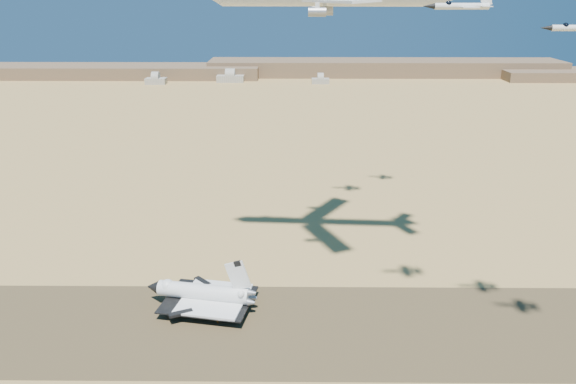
{
  "coord_description": "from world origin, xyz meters",
  "views": [
    {
      "loc": [
        10.02,
        -146.27,
        96.64
      ],
      "look_at": [
        8.62,
        8.0,
        41.08
      ],
      "focal_mm": 35.0,
      "sensor_mm": 36.0,
      "label": 1
    }
  ],
  "objects_px": {
    "crew_b": "(218,320)",
    "shuttle": "(203,294)",
    "chase_jet_a": "(460,6)",
    "crew_a": "(225,315)",
    "crew_c": "(215,315)"
  },
  "relations": [
    {
      "from": "crew_a",
      "to": "chase_jet_a",
      "type": "height_order",
      "value": "chase_jet_a"
    },
    {
      "from": "shuttle",
      "to": "chase_jet_a",
      "type": "distance_m",
      "value": 113.16
    },
    {
      "from": "crew_a",
      "to": "crew_c",
      "type": "bearing_deg",
      "value": 101.34
    },
    {
      "from": "chase_jet_a",
      "to": "crew_c",
      "type": "bearing_deg",
      "value": 168.6
    },
    {
      "from": "crew_a",
      "to": "crew_c",
      "type": "xyz_separation_m",
      "value": [
        -3.15,
        -0.6,
        0.11
      ]
    },
    {
      "from": "crew_a",
      "to": "chase_jet_a",
      "type": "relative_size",
      "value": 0.1
    },
    {
      "from": "crew_a",
      "to": "chase_jet_a",
      "type": "bearing_deg",
      "value": -101.12
    },
    {
      "from": "crew_a",
      "to": "crew_b",
      "type": "xyz_separation_m",
      "value": [
        -1.87,
        -3.15,
        0.05
      ]
    },
    {
      "from": "crew_b",
      "to": "crew_c",
      "type": "xyz_separation_m",
      "value": [
        -1.27,
        2.54,
        0.06
      ]
    },
    {
      "from": "shuttle",
      "to": "crew_b",
      "type": "height_order",
      "value": "shuttle"
    },
    {
      "from": "crew_c",
      "to": "chase_jet_a",
      "type": "relative_size",
      "value": 0.12
    },
    {
      "from": "chase_jet_a",
      "to": "crew_a",
      "type": "bearing_deg",
      "value": 167.52
    },
    {
      "from": "crew_b",
      "to": "shuttle",
      "type": "bearing_deg",
      "value": -16.3
    },
    {
      "from": "crew_c",
      "to": "chase_jet_a",
      "type": "height_order",
      "value": "chase_jet_a"
    },
    {
      "from": "crew_b",
      "to": "chase_jet_a",
      "type": "bearing_deg",
      "value": -147.35
    }
  ]
}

